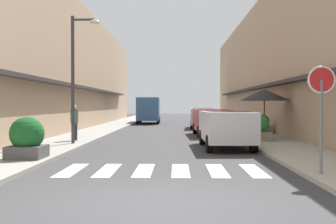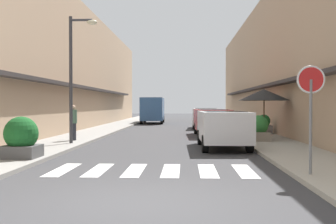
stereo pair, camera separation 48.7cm
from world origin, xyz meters
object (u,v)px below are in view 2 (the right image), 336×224
Objects in this scene: delivery_van at (153,108)px; parked_car_mid at (212,119)px; street_lamp at (75,66)px; pedestrian_walking_near at (73,122)px; parked_car_near at (223,125)px; parked_car_far at (206,116)px; planter_midblock at (259,129)px; planter_far at (264,125)px; round_street_sign at (311,91)px; planter_corner at (21,138)px; cafe_umbrella at (264,95)px.

parked_car_mid is at bearing -73.11° from delivery_van.
street_lamp is 2.76m from pedestrian_walking_near.
parked_car_near is 13.42m from parked_car_far.
delivery_van is at bearing 108.10° from planter_midblock.
parked_car_far is at bearing -60.18° from delivery_van.
delivery_van is 5.13× the size of planter_far.
street_lamp is at bearing -136.08° from parked_car_mid.
round_street_sign is 2.01× the size of planter_corner.
planter_corner is at bearing -110.25° from parked_car_far.
parked_car_near is 7.54m from planter_corner.
parked_car_mid is at bearing 112.06° from planter_midblock.
planter_far is 10.40m from pedestrian_walking_near.
planter_midblock is at bearing -67.94° from parked_car_mid.
planter_corner is 10.20m from planter_midblock.
planter_far is (2.85, 0.05, -0.32)m from parked_car_mid.
planter_midblock is at bearing -113.79° from pedestrian_walking_near.
street_lamp is 8.38m from planter_midblock.
parked_car_mid is at bearing 96.17° from round_street_sign.
delivery_van reaches higher than parked_car_mid.
round_street_sign is at bearing -77.84° from parked_car_near.
planter_far is (1.08, 4.42, -0.05)m from planter_midblock.
street_lamp reaches higher than planter_corner.
round_street_sign is 1.58× the size of pedestrian_walking_near.
street_lamp is at bearing 135.83° from round_street_sign.
parked_car_far is 20.04m from round_street_sign.
street_lamp is 4.64× the size of planter_midblock.
parked_car_mid is 3.85m from cafe_umbrella.
parked_car_near is 1.02× the size of parked_car_mid.
round_street_sign reaches higher than planter_far.
planter_midblock is (1.77, -4.37, -0.28)m from parked_car_mid.
parked_car_far is 0.84× the size of street_lamp.
parked_car_far is 14.30m from street_lamp.
cafe_umbrella is 1.55× the size of pedestrian_walking_near.
round_street_sign reaches higher than cafe_umbrella.
parked_car_near is 0.85× the size of street_lamp.
parked_car_mid is 15.41m from delivery_van.
parked_car_near is 6.50m from parked_car_mid.
parked_car_far reaches higher than planter_far.
street_lamp reaches higher than pedestrian_walking_near.
delivery_van is at bearing 111.14° from cafe_umbrella.
parked_car_near is 1.82× the size of cafe_umbrella.
parked_car_far is 10.08m from cafe_umbrella.
parked_car_near is at bearing -90.00° from parked_car_far.
round_street_sign is at bearing -44.17° from street_lamp.
planter_midblock is at bearing -103.71° from planter_far.
planter_midblock is at bearing 10.42° from street_lamp.
delivery_van is at bearing 101.90° from parked_car_near.
pedestrian_walking_near reaches higher than parked_car_mid.
parked_car_near is 3.58× the size of planter_corner.
planter_corner is at bearing -143.37° from planter_midblock.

